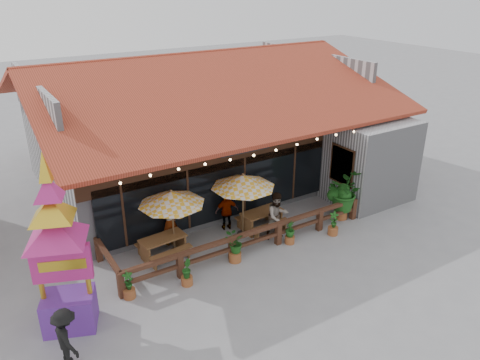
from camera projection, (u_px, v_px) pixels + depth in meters
ground at (281, 235)px, 18.14m from camera, size 100.00×100.00×0.00m
restaurant_building at (205, 135)px, 22.54m from camera, size 15.50×14.73×6.09m
patio_railing at (235, 240)px, 16.59m from camera, size 10.00×2.60×0.92m
umbrella_left at (171, 198)px, 16.10m from camera, size 2.76×2.76×2.51m
umbrella_right at (243, 181)px, 17.25m from camera, size 3.09×3.09×2.58m
picnic_table_left at (163, 244)px, 16.52m from camera, size 1.73×1.52×0.77m
picnic_table_right at (262, 217)px, 18.32m from camera, size 1.73×1.52×0.79m
thai_sign_tower at (56, 234)px, 12.20m from camera, size 2.73×2.73×5.71m
tropical_plant at (343, 192)px, 18.93m from camera, size 1.92×1.96×2.06m
diner_a at (170, 222)px, 17.17m from camera, size 0.77×0.62×1.85m
diner_b at (277, 216)px, 17.56m from camera, size 0.96×0.78×1.87m
diner_c at (227, 211)px, 18.26m from camera, size 0.99×0.61×1.58m
pedestrian at (66, 337)px, 11.78m from camera, size 0.79×1.16×1.66m
planter_a at (129, 287)px, 14.42m from camera, size 0.39×0.39×0.95m
planter_b at (187, 274)px, 15.02m from camera, size 0.41×0.44×0.93m
planter_c at (235, 246)px, 16.21m from camera, size 0.82×0.77×1.09m
planter_d at (290, 233)px, 17.39m from camera, size 0.46×0.46×0.91m
planter_e at (333, 225)px, 17.99m from camera, size 0.41×0.41×0.97m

